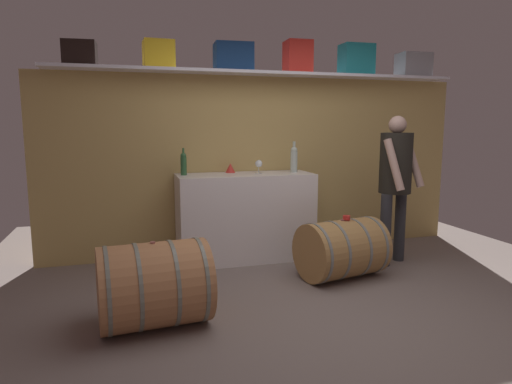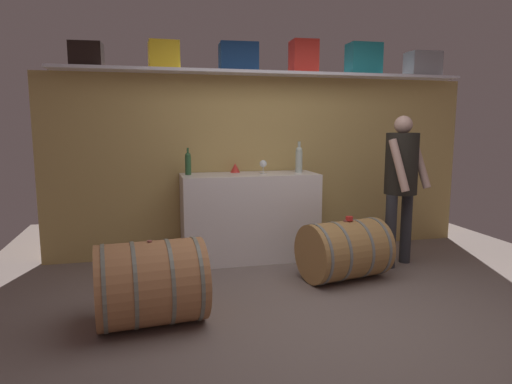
{
  "view_description": "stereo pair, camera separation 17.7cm",
  "coord_description": "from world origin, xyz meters",
  "px_view_note": "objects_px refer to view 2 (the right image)",
  "views": [
    {
      "loc": [
        -1.52,
        -2.98,
        1.48
      ],
      "look_at": [
        -0.44,
        0.69,
        0.91
      ],
      "focal_mm": 31.43,
      "sensor_mm": 36.0,
      "label": 1
    },
    {
      "loc": [
        -1.35,
        -3.03,
        1.48
      ],
      "look_at": [
        -0.44,
        0.69,
        0.91
      ],
      "focal_mm": 31.43,
      "sensor_mm": 36.0,
      "label": 2
    }
  ],
  "objects_px": {
    "toolcase_navy": "(238,57)",
    "toolcase_red": "(303,57)",
    "wine_glass": "(263,164)",
    "wine_bottle_green": "(188,163)",
    "wine_barrel_far": "(151,283)",
    "toolcase_yellow": "(164,55)",
    "toolcase_grey": "(423,64)",
    "toolcase_black": "(86,55)",
    "work_cabinet": "(250,217)",
    "toolcase_teal": "(364,59)",
    "tasting_cup": "(349,219)",
    "wine_bottle_clear": "(299,159)",
    "red_funnel": "(235,168)",
    "wine_barrel_near": "(344,250)",
    "winemaker_pouring": "(402,175)"
  },
  "relations": [
    {
      "from": "toolcase_grey",
      "to": "wine_bottle_green",
      "type": "height_order",
      "value": "toolcase_grey"
    },
    {
      "from": "red_funnel",
      "to": "wine_barrel_near",
      "type": "height_order",
      "value": "red_funnel"
    },
    {
      "from": "toolcase_navy",
      "to": "toolcase_red",
      "type": "distance_m",
      "value": 0.75
    },
    {
      "from": "toolcase_grey",
      "to": "wine_barrel_far",
      "type": "height_order",
      "value": "toolcase_grey"
    },
    {
      "from": "toolcase_black",
      "to": "red_funnel",
      "type": "bearing_deg",
      "value": 3.89
    },
    {
      "from": "wine_glass",
      "to": "wine_barrel_near",
      "type": "distance_m",
      "value": 1.29
    },
    {
      "from": "wine_bottle_green",
      "to": "wine_barrel_far",
      "type": "distance_m",
      "value": 1.75
    },
    {
      "from": "wine_glass",
      "to": "wine_barrel_near",
      "type": "xyz_separation_m",
      "value": [
        0.59,
        -0.86,
        -0.77
      ]
    },
    {
      "from": "wine_barrel_far",
      "to": "toolcase_teal",
      "type": "bearing_deg",
      "value": 28.01
    },
    {
      "from": "toolcase_grey",
      "to": "red_funnel",
      "type": "relative_size",
      "value": 3.37
    },
    {
      "from": "wine_barrel_near",
      "to": "wine_barrel_far",
      "type": "xyz_separation_m",
      "value": [
        -1.82,
        -0.58,
        0.03
      ]
    },
    {
      "from": "toolcase_black",
      "to": "toolcase_red",
      "type": "bearing_deg",
      "value": 4.04
    },
    {
      "from": "toolcase_navy",
      "to": "toolcase_red",
      "type": "xyz_separation_m",
      "value": [
        0.74,
        0.0,
        0.03
      ]
    },
    {
      "from": "toolcase_red",
      "to": "tasting_cup",
      "type": "height_order",
      "value": "toolcase_red"
    },
    {
      "from": "work_cabinet",
      "to": "tasting_cup",
      "type": "xyz_separation_m",
      "value": [
        0.78,
        -0.86,
        0.12
      ]
    },
    {
      "from": "toolcase_teal",
      "to": "wine_barrel_far",
      "type": "distance_m",
      "value": 3.53
    },
    {
      "from": "wine_bottle_clear",
      "to": "wine_barrel_far",
      "type": "height_order",
      "value": "wine_bottle_clear"
    },
    {
      "from": "wine_barrel_far",
      "to": "wine_barrel_near",
      "type": "bearing_deg",
      "value": 12.51
    },
    {
      "from": "toolcase_grey",
      "to": "wine_glass",
      "type": "distance_m",
      "value": 2.33
    },
    {
      "from": "toolcase_grey",
      "to": "wine_bottle_clear",
      "type": "height_order",
      "value": "toolcase_grey"
    },
    {
      "from": "toolcase_grey",
      "to": "wine_glass",
      "type": "xyz_separation_m",
      "value": [
        -2.02,
        -0.18,
        -1.14
      ]
    },
    {
      "from": "toolcase_navy",
      "to": "wine_glass",
      "type": "relative_size",
      "value": 2.74
    },
    {
      "from": "toolcase_yellow",
      "to": "toolcase_grey",
      "type": "distance_m",
      "value": 3.05
    },
    {
      "from": "toolcase_black",
      "to": "toolcase_grey",
      "type": "distance_m",
      "value": 3.81
    },
    {
      "from": "toolcase_black",
      "to": "toolcase_grey",
      "type": "bearing_deg",
      "value": 4.04
    },
    {
      "from": "toolcase_yellow",
      "to": "red_funnel",
      "type": "relative_size",
      "value": 2.77
    },
    {
      "from": "toolcase_teal",
      "to": "wine_bottle_green",
      "type": "distance_m",
      "value": 2.36
    },
    {
      "from": "wine_bottle_clear",
      "to": "wine_barrel_near",
      "type": "bearing_deg",
      "value": -79.01
    },
    {
      "from": "toolcase_teal",
      "to": "red_funnel",
      "type": "xyz_separation_m",
      "value": [
        -1.52,
        -0.0,
        -1.23
      ]
    },
    {
      "from": "wine_bottle_clear",
      "to": "wine_barrel_near",
      "type": "xyz_separation_m",
      "value": [
        0.17,
        -0.88,
        -0.82
      ]
    },
    {
      "from": "work_cabinet",
      "to": "wine_barrel_far",
      "type": "bearing_deg",
      "value": -126.82
    },
    {
      "from": "wine_bottle_green",
      "to": "wine_barrel_far",
      "type": "xyz_separation_m",
      "value": [
        -0.43,
        -1.52,
        -0.76
      ]
    },
    {
      "from": "work_cabinet",
      "to": "wine_barrel_near",
      "type": "relative_size",
      "value": 1.67
    },
    {
      "from": "wine_bottle_green",
      "to": "toolcase_yellow",
      "type": "bearing_deg",
      "value": 153.12
    },
    {
      "from": "work_cabinet",
      "to": "toolcase_teal",
      "type": "bearing_deg",
      "value": 7.5
    },
    {
      "from": "toolcase_black",
      "to": "toolcase_teal",
      "type": "bearing_deg",
      "value": 4.04
    },
    {
      "from": "toolcase_black",
      "to": "wine_barrel_far",
      "type": "relative_size",
      "value": 0.37
    },
    {
      "from": "toolcase_yellow",
      "to": "toolcase_black",
      "type": "bearing_deg",
      "value": 177.43
    },
    {
      "from": "wine_barrel_far",
      "to": "tasting_cup",
      "type": "relative_size",
      "value": 11.88
    },
    {
      "from": "toolcase_yellow",
      "to": "toolcase_grey",
      "type": "bearing_deg",
      "value": -2.57
    },
    {
      "from": "toolcase_navy",
      "to": "toolcase_red",
      "type": "relative_size",
      "value": 1.14
    },
    {
      "from": "toolcase_red",
      "to": "wine_bottle_clear",
      "type": "relative_size",
      "value": 1.03
    },
    {
      "from": "toolcase_yellow",
      "to": "wine_barrel_far",
      "type": "xyz_separation_m",
      "value": [
        -0.21,
        -1.63,
        -1.88
      ]
    },
    {
      "from": "tasting_cup",
      "to": "red_funnel",
      "type": "bearing_deg",
      "value": 131.03
    },
    {
      "from": "toolcase_red",
      "to": "wine_bottle_clear",
      "type": "xyz_separation_m",
      "value": [
        -0.1,
        -0.17,
        -1.13
      ]
    },
    {
      "from": "toolcase_black",
      "to": "toolcase_teal",
      "type": "distance_m",
      "value": 3.03
    },
    {
      "from": "toolcase_navy",
      "to": "wine_barrel_far",
      "type": "relative_size",
      "value": 0.48
    },
    {
      "from": "toolcase_teal",
      "to": "winemaker_pouring",
      "type": "height_order",
      "value": "toolcase_teal"
    },
    {
      "from": "toolcase_red",
      "to": "wine_barrel_near",
      "type": "relative_size",
      "value": 0.4
    },
    {
      "from": "wine_bottle_clear",
      "to": "wine_barrel_far",
      "type": "xyz_separation_m",
      "value": [
        -1.65,
        -1.46,
        -0.79
      ]
    }
  ]
}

